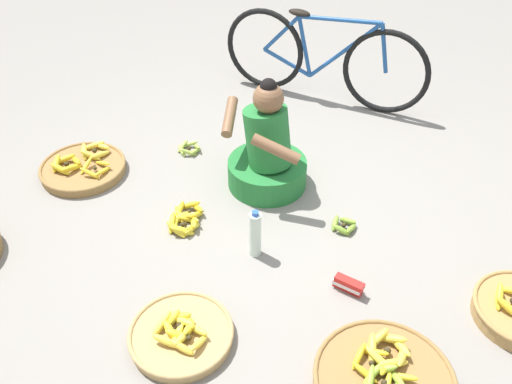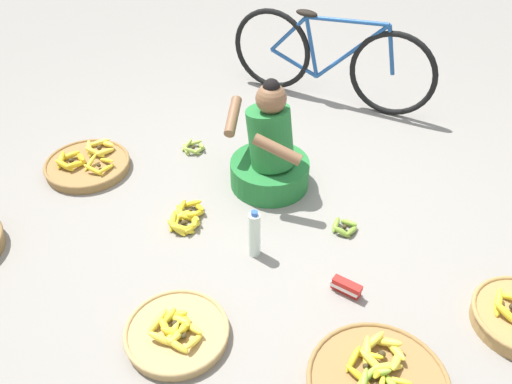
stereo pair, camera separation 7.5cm
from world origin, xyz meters
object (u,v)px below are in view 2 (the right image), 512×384
(bicycle_leaning, at_px, (329,60))
(banana_basket_back_left, at_px, (87,164))
(vendor_woman_front, at_px, (270,154))
(banana_basket_front_left, at_px, (177,332))
(water_bottle, at_px, (254,234))
(loose_bananas_back_right, at_px, (186,219))
(loose_bananas_near_bicycle, at_px, (193,147))
(banana_basket_front_right, at_px, (378,384))
(packet_carton_stack, at_px, (346,287))
(loose_bananas_front_center, at_px, (345,227))

(bicycle_leaning, relative_size, banana_basket_back_left, 2.92)
(vendor_woman_front, xyz_separation_m, banana_basket_front_left, (0.21, -1.31, -0.21))
(banana_basket_front_left, bearing_deg, water_bottle, 87.06)
(vendor_woman_front, height_order, loose_bananas_back_right, vendor_woman_front)
(banana_basket_front_left, xyz_separation_m, loose_bananas_near_bicycle, (-0.88, 1.38, -0.01))
(banana_basket_front_right, bearing_deg, loose_bananas_back_right, 160.78)
(water_bottle, bearing_deg, packet_carton_stack, -1.15)
(banana_basket_back_left, distance_m, banana_basket_front_left, 1.60)
(loose_bananas_back_right, bearing_deg, water_bottle, -2.11)
(loose_bananas_front_center, bearing_deg, banana_basket_front_left, -109.86)
(bicycle_leaning, bearing_deg, banana_basket_back_left, -120.39)
(banana_basket_front_right, relative_size, loose_bananas_front_center, 4.19)
(vendor_woman_front, distance_m, banana_basket_front_right, 1.61)
(loose_bananas_near_bicycle, xyz_separation_m, packet_carton_stack, (1.49, -0.70, 0.02))
(vendor_woman_front, bearing_deg, banana_basket_front_right, -43.04)
(loose_bananas_back_right, bearing_deg, banana_basket_front_left, -57.14)
(bicycle_leaning, xyz_separation_m, banana_basket_front_right, (1.32, -2.34, -0.31))
(loose_bananas_near_bicycle, bearing_deg, vendor_woman_front, -6.19)
(vendor_woman_front, xyz_separation_m, banana_basket_back_left, (-1.17, -0.49, -0.20))
(vendor_woman_front, height_order, banana_basket_front_left, vendor_woman_front)
(loose_bananas_near_bicycle, bearing_deg, loose_bananas_back_right, -57.82)
(banana_basket_front_left, relative_size, loose_bananas_near_bicycle, 2.73)
(banana_basket_front_right, distance_m, loose_bananas_front_center, 1.06)
(vendor_woman_front, distance_m, loose_bananas_near_bicycle, 0.71)
(vendor_woman_front, height_order, loose_bananas_front_center, vendor_woman_front)
(vendor_woman_front, relative_size, banana_basket_front_left, 1.49)
(vendor_woman_front, height_order, banana_basket_front_right, vendor_woman_front)
(vendor_woman_front, xyz_separation_m, packet_carton_stack, (0.82, -0.62, -0.20))
(vendor_woman_front, bearing_deg, banana_basket_back_left, -157.40)
(loose_bananas_back_right, height_order, loose_bananas_front_center, loose_bananas_back_right)
(bicycle_leaning, height_order, banana_basket_front_left, bicycle_leaning)
(loose_bananas_back_right, xyz_separation_m, water_bottle, (0.50, -0.02, 0.12))
(loose_bananas_back_right, bearing_deg, loose_bananas_near_bicycle, 122.18)
(banana_basket_front_right, height_order, packet_carton_stack, banana_basket_front_right)
(banana_basket_front_left, height_order, loose_bananas_back_right, banana_basket_front_left)
(loose_bananas_near_bicycle, relative_size, packet_carton_stack, 1.10)
(banana_basket_back_left, bearing_deg, banana_basket_front_right, -14.47)
(bicycle_leaning, height_order, banana_basket_back_left, bicycle_leaning)
(bicycle_leaning, height_order, packet_carton_stack, bicycle_leaning)
(loose_bananas_near_bicycle, distance_m, packet_carton_stack, 1.64)
(vendor_woman_front, distance_m, loose_bananas_back_right, 0.68)
(banana_basket_back_left, distance_m, loose_bananas_front_center, 1.81)
(loose_bananas_near_bicycle, bearing_deg, bicycle_leaning, 66.15)
(loose_bananas_back_right, relative_size, water_bottle, 1.04)
(banana_basket_back_left, xyz_separation_m, banana_basket_front_left, (1.38, -0.82, -0.00))
(loose_bananas_back_right, xyz_separation_m, loose_bananas_near_bicycle, (-0.42, 0.67, -0.01))
(banana_basket_front_left, height_order, packet_carton_stack, banana_basket_front_left)
(bicycle_leaning, xyz_separation_m, loose_bananas_front_center, (0.77, -1.42, -0.33))
(bicycle_leaning, distance_m, loose_bananas_back_right, 1.87)
(water_bottle, bearing_deg, banana_basket_front_left, -92.94)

